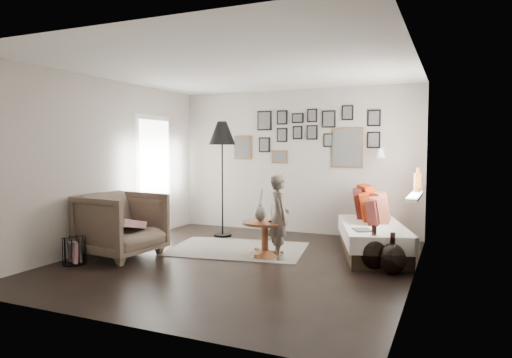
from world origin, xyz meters
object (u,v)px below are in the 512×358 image
at_px(daybed, 374,232).
at_px(demijohn_small, 392,259).
at_px(armchair, 122,225).
at_px(demijohn_large, 374,253).
at_px(magazine_basket, 74,251).
at_px(floor_lamp, 222,137).
at_px(pedestal_table, 265,240).
at_px(child, 279,217).
at_px(vase, 260,211).

bearing_deg(daybed, demijohn_small, -86.99).
height_order(armchair, demijohn_large, armchair).
xyz_separation_m(magazine_basket, demijohn_large, (3.70, 1.31, 0.04)).
bearing_deg(floor_lamp, demijohn_large, -23.06).
height_order(demijohn_large, demijohn_small, demijohn_large).
bearing_deg(daybed, armchair, -170.34).
bearing_deg(demijohn_small, magazine_basket, -163.23).
bearing_deg(demijohn_large, armchair, -167.98).
xyz_separation_m(pedestal_table, magazine_basket, (-2.16, -1.41, -0.05)).
relative_size(magazine_basket, demijohn_large, 0.66).
height_order(daybed, demijohn_small, daybed).
distance_m(pedestal_table, daybed, 1.62).
height_order(floor_lamp, demijohn_small, floor_lamp).
bearing_deg(pedestal_table, demijohn_large, -3.81).
height_order(floor_lamp, child, floor_lamp).
relative_size(daybed, floor_lamp, 1.05).
bearing_deg(demijohn_large, floor_lamp, 156.94).
xyz_separation_m(daybed, magazine_basket, (-3.55, -2.25, -0.13)).
xyz_separation_m(armchair, magazine_basket, (-0.30, -0.59, -0.28)).
distance_m(pedestal_table, demijohn_small, 1.80).
bearing_deg(pedestal_table, vase, 165.96).
height_order(vase, armchair, vase).
xyz_separation_m(vase, child, (0.32, -0.06, -0.06)).
distance_m(pedestal_table, armchair, 2.05).
distance_m(armchair, demijohn_small, 3.70).
distance_m(magazine_basket, child, 2.79).
relative_size(daybed, armchair, 2.09).
height_order(armchair, floor_lamp, floor_lamp).
bearing_deg(armchair, child, -63.15).
relative_size(daybed, magazine_basket, 5.59).
xyz_separation_m(armchair, demijohn_small, (3.64, 0.60, -0.26)).
height_order(demijohn_large, child, child).
relative_size(pedestal_table, vase, 1.40).
height_order(armchair, demijohn_small, armchair).
bearing_deg(vase, demijohn_large, -4.33).
relative_size(armchair, floor_lamp, 0.50).
distance_m(vase, child, 0.33).
distance_m(vase, demijohn_large, 1.68).
bearing_deg(child, demijohn_small, -128.98).
bearing_deg(pedestal_table, magazine_basket, -146.88).
bearing_deg(demijohn_large, demijohn_small, -26.30).
relative_size(pedestal_table, magazine_basket, 1.71).
height_order(pedestal_table, daybed, daybed).
xyz_separation_m(floor_lamp, demijohn_small, (3.04, -1.31, -1.53)).
bearing_deg(vase, armchair, -154.59).
xyz_separation_m(pedestal_table, vase, (-0.08, 0.02, 0.41)).
height_order(pedestal_table, armchair, armchair).
relative_size(demijohn_small, child, 0.44).
bearing_deg(daybed, floor_lamp, 157.13).
bearing_deg(floor_lamp, demijohn_small, -23.33).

